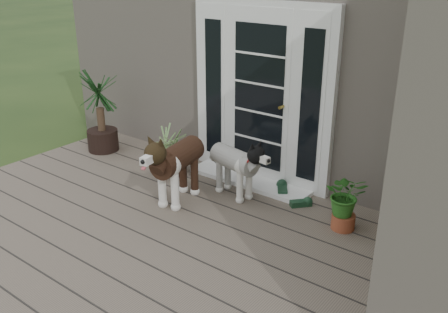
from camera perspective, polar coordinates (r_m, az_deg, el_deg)
The scene contains 14 objects.
deck at distance 4.65m, azimuth -9.37°, elevation -12.69°, with size 6.20×4.60×0.12m, color #6B5B4C.
house_main at distance 7.46m, azimuth 14.63°, elevation 12.67°, with size 7.40×4.00×3.10m, color #665E54.
door_unit at distance 5.84m, azimuth 4.31°, elevation 7.25°, with size 1.90×0.14×2.15m, color white.
door_step at distance 6.04m, azimuth 2.99°, elevation -2.80°, with size 1.60×0.40×0.05m, color white.
brindle_dog at distance 5.47m, azimuth -5.38°, elevation -1.47°, with size 0.40×0.94×0.78m, color #3A2215, non-canonical shape.
white_dog at distance 5.59m, azimuth 1.20°, elevation -1.50°, with size 0.34×0.79×0.66m, color silver, non-canonical shape.
spider_plant at distance 6.22m, azimuth -6.24°, elevation 0.99°, with size 0.64×0.64×0.68m, color #7A955B, non-canonical shape.
yucca at distance 7.08m, azimuth -14.29°, elevation 5.25°, with size 0.82×0.82×1.19m, color black, non-canonical shape.
herb_a at distance 5.08m, azimuth 13.92°, elevation -5.58°, with size 0.41×0.41×0.53m, color #1B601E.
herb_b at distance 5.06m, azimuth 20.30°, elevation -6.10°, with size 0.40×0.40×0.59m, color #2E641C.
herb_c at distance 5.23m, azimuth 20.18°, elevation -5.39°, with size 0.35×0.35×0.55m, color #26601B.
sapling at distance 3.92m, azimuth 24.00°, elevation -6.56°, with size 0.48×0.48×1.64m, color #175219, non-canonical shape.
clog_left at distance 5.81m, azimuth 6.82°, elevation -3.75°, with size 0.15×0.33×0.10m, color black, non-canonical shape.
clog_right at distance 5.54m, azimuth 8.96°, elevation -5.33°, with size 0.13×0.27×0.08m, color #163720, non-canonical shape.
Camera 1 is at (2.87, -2.14, 2.70)m, focal length 39.11 mm.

